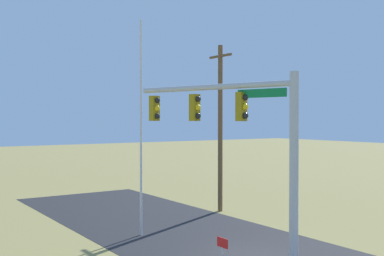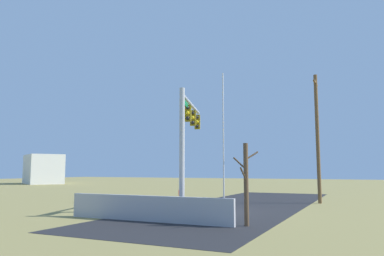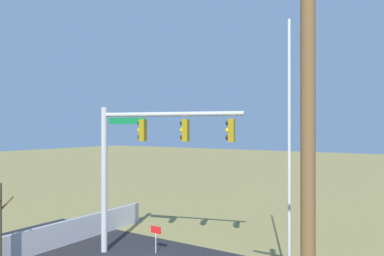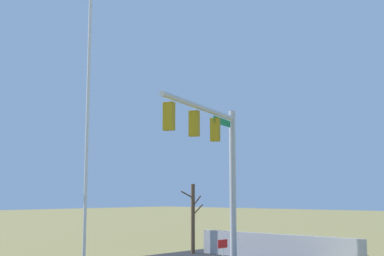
# 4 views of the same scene
# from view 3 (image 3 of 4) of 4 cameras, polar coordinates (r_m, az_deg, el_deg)

# --- Properties ---
(sidewalk_corner) EXTENTS (6.00, 6.00, 0.01)m
(sidewalk_corner) POSITION_cam_3_polar(r_m,az_deg,el_deg) (19.15, -15.41, -17.21)
(sidewalk_corner) COLOR #B7B5AD
(sidewalk_corner) RESTS_ON ground_plane
(retaining_fence) EXTENTS (0.20, 8.47, 1.17)m
(retaining_fence) POSITION_cam_3_polar(r_m,az_deg,el_deg) (20.34, -16.51, -14.48)
(retaining_fence) COLOR #A8A8AD
(retaining_fence) RESTS_ON ground_plane
(signal_mast) EXTENTS (6.32, 2.06, 6.62)m
(signal_mast) POSITION_cam_3_polar(r_m,az_deg,el_deg) (16.72, -7.52, -3.32)
(signal_mast) COLOR #B2B5BA
(signal_mast) RESTS_ON ground_plane
(flagpole) EXTENTS (0.10, 0.10, 9.52)m
(flagpole) POSITION_cam_3_polar(r_m,az_deg,el_deg) (13.68, 14.61, -3.77)
(flagpole) COLOR silver
(flagpole) RESTS_ON ground_plane
(utility_pole) EXTENTS (1.90, 0.26, 9.27)m
(utility_pole) POSITION_cam_3_polar(r_m,az_deg,el_deg) (6.96, 17.27, -7.01)
(utility_pole) COLOR brown
(utility_pole) RESTS_ON ground_plane
(open_sign) EXTENTS (0.56, 0.04, 1.22)m
(open_sign) POSITION_cam_3_polar(r_m,az_deg,el_deg) (17.60, -5.54, -15.69)
(open_sign) COLOR silver
(open_sign) RESTS_ON ground_plane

